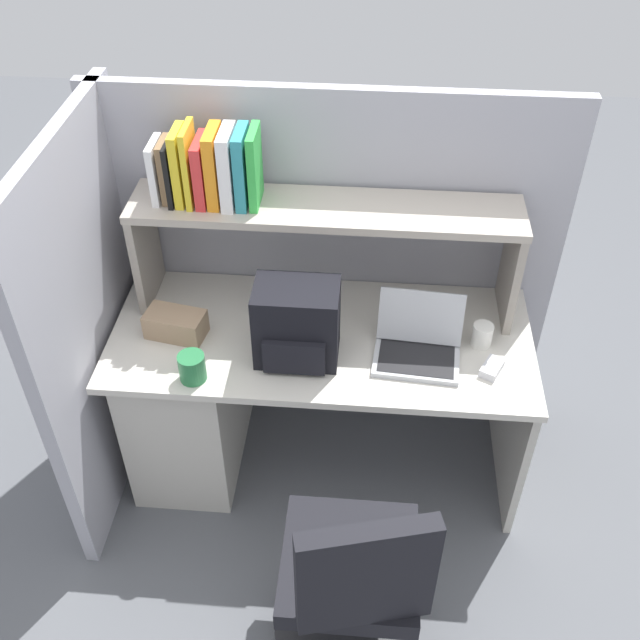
# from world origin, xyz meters

# --- Properties ---
(ground_plane) EXTENTS (8.00, 8.00, 0.00)m
(ground_plane) POSITION_xyz_m (0.00, 0.00, 0.00)
(ground_plane) COLOR #595B60
(desk) EXTENTS (1.60, 0.70, 0.73)m
(desk) POSITION_xyz_m (-0.39, 0.00, 0.40)
(desk) COLOR beige
(desk) RESTS_ON ground_plane
(cubicle_partition_rear) EXTENTS (1.84, 0.05, 1.55)m
(cubicle_partition_rear) POSITION_xyz_m (0.00, 0.38, 0.78)
(cubicle_partition_rear) COLOR #9E9EA8
(cubicle_partition_rear) RESTS_ON ground_plane
(cubicle_partition_left) EXTENTS (0.05, 1.06, 1.55)m
(cubicle_partition_left) POSITION_xyz_m (-0.85, -0.05, 0.78)
(cubicle_partition_left) COLOR #9E9EA8
(cubicle_partition_left) RESTS_ON ground_plane
(overhead_hutch) EXTENTS (1.44, 0.28, 0.45)m
(overhead_hutch) POSITION_xyz_m (0.00, 0.20, 1.08)
(overhead_hutch) COLOR gray
(overhead_hutch) RESTS_ON desk
(reference_books_on_shelf) EXTENTS (0.38, 0.18, 0.29)m
(reference_books_on_shelf) POSITION_xyz_m (-0.41, 0.20, 1.31)
(reference_books_on_shelf) COLOR white
(reference_books_on_shelf) RESTS_ON overhead_hutch
(laptop) EXTENTS (0.33, 0.29, 0.22)m
(laptop) POSITION_xyz_m (0.36, -0.07, 0.78)
(laptop) COLOR #B7BABF
(laptop) RESTS_ON desk
(backpack) EXTENTS (0.30, 0.22, 0.30)m
(backpack) POSITION_xyz_m (-0.08, -0.11, 0.88)
(backpack) COLOR black
(backpack) RESTS_ON desk
(computer_mouse) EXTENTS (0.10, 0.12, 0.03)m
(computer_mouse) POSITION_xyz_m (0.63, -0.14, 0.75)
(computer_mouse) COLOR silver
(computer_mouse) RESTS_ON desk
(paper_cup) EXTENTS (0.08, 0.08, 0.09)m
(paper_cup) POSITION_xyz_m (0.60, -0.00, 0.78)
(paper_cup) COLOR white
(paper_cup) RESTS_ON desk
(tissue_box) EXTENTS (0.24, 0.16, 0.10)m
(tissue_box) POSITION_xyz_m (-0.55, -0.04, 0.78)
(tissue_box) COLOR #9E7F60
(tissue_box) RESTS_ON desk
(snack_canister) EXTENTS (0.10, 0.10, 0.11)m
(snack_canister) POSITION_xyz_m (-0.43, -0.26, 0.78)
(snack_canister) COLOR #26723F
(snack_canister) RESTS_ON desk
(office_chair) EXTENTS (0.52, 0.53, 0.93)m
(office_chair) POSITION_xyz_m (0.17, -0.84, 0.39)
(office_chair) COLOR black
(office_chair) RESTS_ON ground_plane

